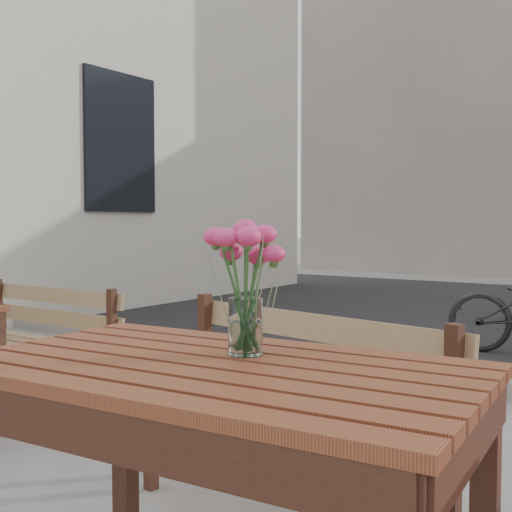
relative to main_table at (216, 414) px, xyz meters
The scene contains 4 objects.
main_table is the anchor object (origin of this frame).
main_bench 0.92m from the main_table, 108.06° to the left, with size 1.42×0.64×0.85m.
main_vase 0.38m from the main_table, 87.40° to the left, with size 0.20×0.20×0.36m.
second_bench 2.78m from the main_table, 151.92° to the left, with size 1.27×0.38×0.79m.
Camera 1 is at (1.24, -1.41, 1.16)m, focal length 45.00 mm.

